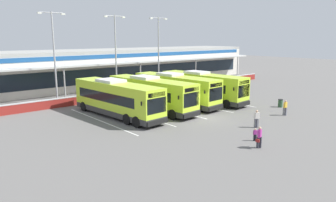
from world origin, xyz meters
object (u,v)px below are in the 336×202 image
(coach_bus_leftmost, at_px, (117,99))
(lamp_post_west, at_px, (54,52))
(pedestrian_child, at_px, (255,134))
(litter_bin, at_px, (280,103))
(pedestrian_near_bin, at_px, (257,118))
(coach_bus_left_centre, at_px, (151,95))
(coach_bus_centre, at_px, (175,90))
(coach_bus_right_centre, at_px, (202,87))
(lamp_post_east, at_px, (159,49))
(lamp_post_centre, at_px, (116,50))
(pedestrian_in_dark_coat, at_px, (285,107))
(pedestrian_with_handbag, at_px, (259,137))

(coach_bus_leftmost, distance_m, lamp_post_west, 11.56)
(pedestrian_child, bearing_deg, litter_bin, 22.17)
(pedestrian_near_bin, bearing_deg, coach_bus_left_centre, 104.23)
(pedestrian_child, bearing_deg, coach_bus_centre, 72.64)
(pedestrian_near_bin, bearing_deg, lamp_post_west, 112.95)
(coach_bus_right_centre, xyz_separation_m, pedestrian_near_bin, (-5.10, -11.46, -0.91))
(coach_bus_left_centre, xyz_separation_m, lamp_post_east, (9.62, 10.38, 4.50))
(coach_bus_left_centre, distance_m, lamp_post_east, 14.85)
(coach_bus_right_centre, relative_size, lamp_post_centre, 1.12)
(coach_bus_right_centre, xyz_separation_m, lamp_post_west, (-14.50, 10.74, 4.50))
(coach_bus_left_centre, bearing_deg, lamp_post_east, 47.18)
(coach_bus_centre, relative_size, lamp_post_west, 1.12)
(pedestrian_near_bin, distance_m, lamp_post_centre, 23.25)
(coach_bus_left_centre, height_order, lamp_post_east, lamp_post_east)
(litter_bin, bearing_deg, lamp_post_west, 134.78)
(pedestrian_child, xyz_separation_m, lamp_post_west, (-6.09, 24.30, 5.75))
(coach_bus_leftmost, xyz_separation_m, coach_bus_centre, (8.47, 0.44, 0.00))
(pedestrian_child, height_order, litter_bin, pedestrian_child)
(coach_bus_left_centre, relative_size, lamp_post_centre, 1.12)
(coach_bus_right_centre, distance_m, pedestrian_near_bin, 12.57)
(coach_bus_centre, height_order, coach_bus_right_centre, same)
(coach_bus_centre, relative_size, pedestrian_in_dark_coat, 7.59)
(coach_bus_leftmost, relative_size, pedestrian_child, 12.24)
(pedestrian_child, distance_m, lamp_post_west, 25.70)
(coach_bus_centre, xyz_separation_m, lamp_post_west, (-10.57, 10.00, 4.50))
(coach_bus_leftmost, relative_size, lamp_post_centre, 1.12)
(coach_bus_right_centre, height_order, lamp_post_west, lamp_post_west)
(coach_bus_left_centre, bearing_deg, coach_bus_right_centre, -1.91)
(pedestrian_near_bin, bearing_deg, coach_bus_leftmost, 121.84)
(coach_bus_right_centre, bearing_deg, lamp_post_east, 81.73)
(coach_bus_leftmost, height_order, coach_bus_centre, same)
(coach_bus_centre, distance_m, coach_bus_right_centre, 4.00)
(lamp_post_west, height_order, lamp_post_centre, same)
(pedestrian_near_bin, distance_m, lamp_post_east, 23.71)
(lamp_post_east, bearing_deg, lamp_post_centre, 176.07)
(coach_bus_leftmost, distance_m, lamp_post_centre, 13.52)
(pedestrian_child, distance_m, pedestrian_near_bin, 3.93)
(pedestrian_child, height_order, lamp_post_west, lamp_post_west)
(coach_bus_leftmost, bearing_deg, coach_bus_centre, 2.98)
(coach_bus_centre, bearing_deg, pedestrian_near_bin, -95.47)
(pedestrian_in_dark_coat, bearing_deg, litter_bin, 36.19)
(coach_bus_left_centre, bearing_deg, pedestrian_child, -91.37)
(coach_bus_leftmost, bearing_deg, pedestrian_child, -73.91)
(coach_bus_leftmost, distance_m, pedestrian_with_handbag, 15.30)
(coach_bus_centre, relative_size, pedestrian_child, 12.24)
(coach_bus_right_centre, xyz_separation_m, lamp_post_east, (1.55, 10.65, 4.50))
(coach_bus_leftmost, relative_size, pedestrian_near_bin, 7.59)
(lamp_post_centre, bearing_deg, lamp_post_west, -177.34)
(lamp_post_west, bearing_deg, coach_bus_leftmost, -78.64)
(pedestrian_child, distance_m, litter_bin, 13.86)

